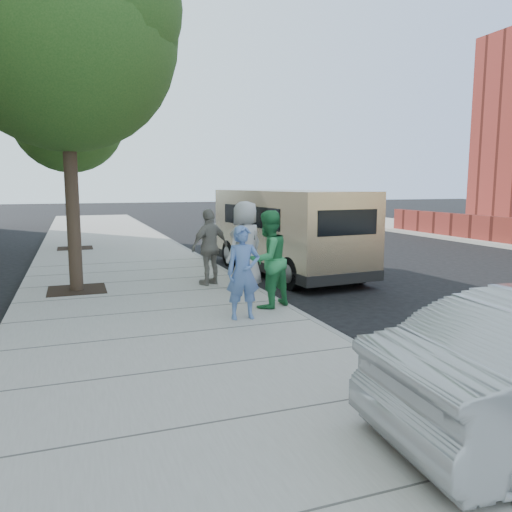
% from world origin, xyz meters
% --- Properties ---
extents(ground, '(120.00, 120.00, 0.00)m').
position_xyz_m(ground, '(0.00, 0.00, 0.00)').
color(ground, black).
rests_on(ground, ground).
extents(sidewalk, '(5.00, 60.00, 0.15)m').
position_xyz_m(sidewalk, '(-1.00, 0.00, 0.07)').
color(sidewalk, gray).
rests_on(sidewalk, ground).
extents(curb_face, '(0.12, 60.00, 0.16)m').
position_xyz_m(curb_face, '(1.44, 0.00, 0.07)').
color(curb_face, gray).
rests_on(curb_face, ground).
extents(tree_near, '(4.62, 4.60, 7.53)m').
position_xyz_m(tree_near, '(-2.25, 2.40, 5.55)').
color(tree_near, black).
rests_on(tree_near, sidewalk).
extents(tree_far, '(3.92, 3.80, 6.49)m').
position_xyz_m(tree_far, '(-2.25, 10.00, 4.88)').
color(tree_far, black).
rests_on(tree_far, sidewalk).
extents(parking_meter, '(0.28, 0.14, 1.28)m').
position_xyz_m(parking_meter, '(1.25, 1.26, 1.07)').
color(parking_meter, gray).
rests_on(parking_meter, sidewalk).
extents(van, '(2.51, 6.21, 2.25)m').
position_xyz_m(van, '(3.09, 3.52, 1.19)').
color(van, tan).
rests_on(van, ground).
extents(person_officer, '(0.61, 0.43, 1.58)m').
position_xyz_m(person_officer, '(0.35, -1.04, 0.94)').
color(person_officer, '#5678B7').
rests_on(person_officer, sidewalk).
extents(person_green_shirt, '(1.08, 1.00, 1.80)m').
position_xyz_m(person_green_shirt, '(1.04, -0.43, 1.05)').
color(person_green_shirt, '#2E8E4C').
rests_on(person_green_shirt, sidewalk).
extents(person_gray_shirt, '(1.11, 0.97, 1.91)m').
position_xyz_m(person_gray_shirt, '(1.20, 1.33, 1.10)').
color(person_gray_shirt, '#B2B2B5').
rests_on(person_gray_shirt, sidewalk).
extents(person_striped_polo, '(1.09, 0.81, 1.72)m').
position_xyz_m(person_striped_polo, '(0.58, 2.00, 1.01)').
color(person_striped_polo, gray).
rests_on(person_striped_polo, sidewalk).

